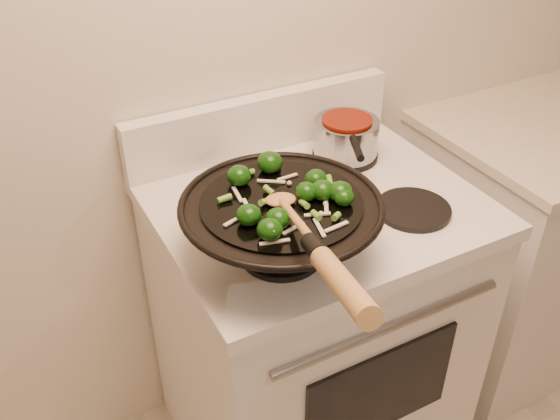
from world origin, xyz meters
TOP-DOWN VIEW (x-y plane):
  - stove at (-0.13, 1.17)m, footprint 0.78×0.67m
  - counter_unit at (0.77, 1.20)m, footprint 0.77×0.62m
  - wok at (-0.31, 1.01)m, footprint 0.43×0.70m
  - stirfry at (-0.29, 1.02)m, footprint 0.28×0.30m
  - wooden_spoon at (-0.33, 0.94)m, footprint 0.11×0.29m
  - saucepan at (0.05, 1.32)m, footprint 0.17×0.27m

SIDE VIEW (x-z plane):
  - counter_unit at x=0.77m, z-range 0.00..0.91m
  - stove at x=-0.13m, z-range -0.07..1.01m
  - saucepan at x=0.05m, z-range 0.93..1.04m
  - wok at x=-0.31m, z-range 0.86..1.15m
  - stirfry at x=-0.29m, z-range 1.06..1.11m
  - wooden_spoon at x=-0.33m, z-range 1.05..1.13m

